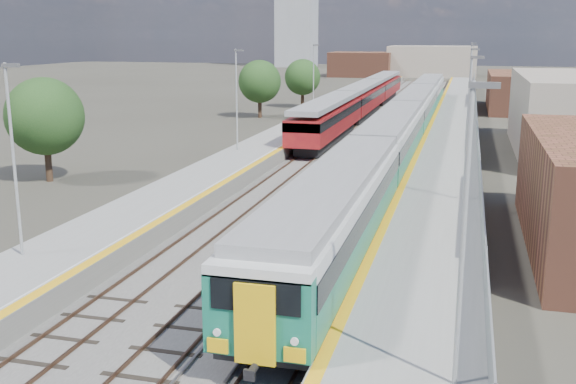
% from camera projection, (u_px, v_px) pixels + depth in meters
% --- Properties ---
extents(ground, '(320.00, 320.00, 0.00)m').
position_uv_depth(ground, '(395.00, 138.00, 63.87)').
color(ground, '#47443A').
rests_on(ground, ground).
extents(ballast_bed, '(10.50, 155.00, 0.06)m').
position_uv_depth(ballast_bed, '(374.00, 133.00, 66.78)').
color(ballast_bed, '#565451').
rests_on(ballast_bed, ground).
extents(tracks, '(8.96, 160.00, 0.17)m').
position_uv_depth(tracks, '(383.00, 130.00, 68.19)').
color(tracks, '#4C3323').
rests_on(tracks, ground).
extents(platform_right, '(4.70, 155.00, 8.52)m').
position_uv_depth(platform_right, '(453.00, 131.00, 64.77)').
color(platform_right, slate).
rests_on(platform_right, ground).
extents(platform_left, '(4.30, 155.00, 8.52)m').
position_uv_depth(platform_left, '(308.00, 126.00, 68.36)').
color(platform_left, slate).
rests_on(platform_left, ground).
extents(buildings, '(72.00, 185.50, 40.00)m').
position_uv_depth(buildings, '(357.00, 29.00, 149.34)').
color(buildings, brown).
rests_on(buildings, ground).
extents(green_train, '(3.06, 85.13, 3.37)m').
position_uv_depth(green_train, '(406.00, 121.00, 57.55)').
color(green_train, black).
rests_on(green_train, ground).
extents(red_train, '(2.99, 60.56, 3.77)m').
position_uv_depth(red_train, '(362.00, 98.00, 79.22)').
color(red_train, black).
rests_on(red_train, ground).
extents(tree_a, '(5.08, 5.08, 6.88)m').
position_uv_depth(tree_a, '(45.00, 116.00, 43.87)').
color(tree_a, '#382619').
rests_on(tree_a, ground).
extents(tree_b, '(4.96, 4.96, 6.72)m').
position_uv_depth(tree_b, '(260.00, 82.00, 78.23)').
color(tree_b, '#382619').
rests_on(tree_b, ground).
extents(tree_c, '(4.74, 4.74, 6.42)m').
position_uv_depth(tree_c, '(303.00, 77.00, 89.20)').
color(tree_c, '#382619').
rests_on(tree_c, ground).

